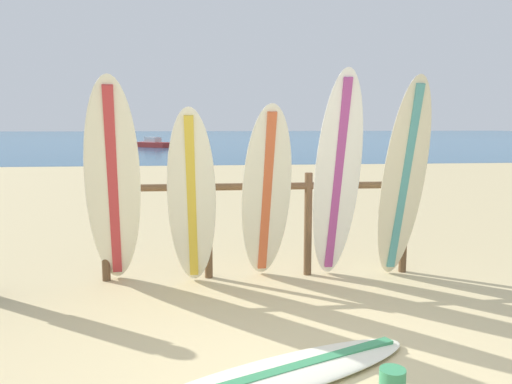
% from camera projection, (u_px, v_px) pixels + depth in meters
% --- Properties ---
extents(ocean_water, '(120.00, 80.00, 0.01)m').
position_uv_depth(ocean_water, '(212.00, 137.00, 60.44)').
color(ocean_water, '#1E5984').
rests_on(ocean_water, ground).
extents(surfboard_rack, '(3.54, 0.09, 1.20)m').
position_uv_depth(surfboard_rack, '(259.00, 211.00, 5.80)').
color(surfboard_rack, brown).
rests_on(surfboard_rack, ground).
extents(surfboard_leaning_far_left, '(0.71, 1.19, 2.21)m').
position_uv_depth(surfboard_leaning_far_left, '(113.00, 188.00, 5.18)').
color(surfboard_leaning_far_left, silver).
rests_on(surfboard_leaning_far_left, ground).
extents(surfboard_leaning_left, '(0.52, 0.80, 1.93)m').
position_uv_depth(surfboard_leaning_left, '(192.00, 200.00, 5.27)').
color(surfboard_leaning_left, silver).
rests_on(surfboard_leaning_left, ground).
extents(surfboard_leaning_center_left, '(0.57, 0.80, 1.97)m').
position_uv_depth(surfboard_leaning_center_left, '(266.00, 195.00, 5.52)').
color(surfboard_leaning_center_left, silver).
rests_on(surfboard_leaning_center_left, ground).
extents(surfboard_leaning_center, '(0.51, 0.84, 2.31)m').
position_uv_depth(surfboard_leaning_center, '(337.00, 179.00, 5.48)').
color(surfboard_leaning_center, white).
rests_on(surfboard_leaning_center, ground).
extents(surfboard_leaning_center_right, '(0.55, 0.70, 2.26)m').
position_uv_depth(surfboard_leaning_center_right, '(403.00, 181.00, 5.57)').
color(surfboard_leaning_center_right, beige).
rests_on(surfboard_leaning_center_right, ground).
extents(surfboard_lying_on_sand, '(2.24, 1.38, 0.08)m').
position_uv_depth(surfboard_lying_on_sand, '(279.00, 375.00, 3.51)').
color(surfboard_lying_on_sand, silver).
rests_on(surfboard_lying_on_sand, ground).
extents(small_boat_offshore, '(2.77, 2.50, 0.71)m').
position_uv_depth(small_boat_offshore, '(153.00, 144.00, 35.92)').
color(small_boat_offshore, '#B22D28').
rests_on(small_boat_offshore, ocean_water).
extents(sand_bucket, '(0.17, 0.17, 0.19)m').
position_uv_depth(sand_bucket, '(392.00, 383.00, 3.29)').
color(sand_bucket, '#388C59').
rests_on(sand_bucket, ground).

